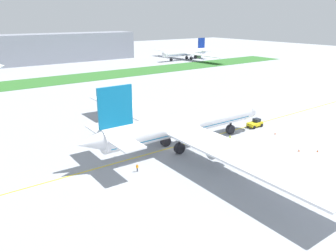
{
  "coord_description": "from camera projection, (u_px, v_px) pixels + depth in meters",
  "views": [
    {
      "loc": [
        -41.12,
        -54.72,
        28.3
      ],
      "look_at": [
        3.05,
        5.5,
        3.47
      ],
      "focal_mm": 35.27,
      "sensor_mm": 36.0,
      "label": 1
    }
  ],
  "objects": [
    {
      "name": "apron_taxi_line",
      "position": [
        169.0,
        148.0,
        74.57
      ],
      "size": [
        280.0,
        0.36,
        0.01
      ],
      "primitive_type": "cube",
      "color": "yellow",
      "rests_on": "ground"
    },
    {
      "name": "traffic_cone_near_nose",
      "position": [
        275.0,
        133.0,
        83.35
      ],
      "size": [
        0.36,
        0.36,
        0.58
      ],
      "color": "#F2590C",
      "rests_on": "ground"
    },
    {
      "name": "traffic_cone_port_wing",
      "position": [
        299.0,
        150.0,
        72.78
      ],
      "size": [
        0.36,
        0.36,
        0.58
      ],
      "color": "#F2590C",
      "rests_on": "ground"
    },
    {
      "name": "parked_airliner_far_centre",
      "position": [
        187.0,
        53.0,
        225.97
      ],
      "size": [
        42.37,
        67.06,
        14.14
      ],
      "color": "white",
      "rests_on": "ground"
    },
    {
      "name": "traffic_cone_starboard_wing",
      "position": [
        318.0,
        151.0,
        72.48
      ],
      "size": [
        0.36,
        0.36,
        0.58
      ],
      "color": "#F2590C",
      "rests_on": "ground"
    },
    {
      "name": "ground_plane",
      "position": [
        172.0,
        149.0,
        73.87
      ],
      "size": [
        600.0,
        600.0,
        0.0
      ],
      "primitive_type": "plane",
      "color": "#9399A0",
      "rests_on": "ground"
    },
    {
      "name": "terminal_building",
      "position": [
        51.0,
        48.0,
        211.73
      ],
      "size": [
        111.16,
        20.0,
        18.0
      ],
      "primitive_type": "cube",
      "color": "gray",
      "rests_on": "ground"
    },
    {
      "name": "ground_crew_wingwalker_port",
      "position": [
        230.0,
        138.0,
        78.37
      ],
      "size": [
        0.41,
        0.5,
        1.58
      ],
      "color": "black",
      "rests_on": "ground"
    },
    {
      "name": "ground_crew_marshaller_front",
      "position": [
        267.0,
        169.0,
        62.39
      ],
      "size": [
        0.55,
        0.28,
        1.58
      ],
      "color": "black",
      "rests_on": "ground"
    },
    {
      "name": "ground_crew_wingwalker_starboard",
      "position": [
        137.0,
        167.0,
        63.05
      ],
      "size": [
        0.55,
        0.28,
        1.58
      ],
      "color": "black",
      "rests_on": "ground"
    },
    {
      "name": "grass_median_strip",
      "position": [
        41.0,
        82.0,
        149.84
      ],
      "size": [
        320.0,
        24.0,
        0.1
      ],
      "primitive_type": "cube",
      "color": "#2D6628",
      "rests_on": "ground"
    },
    {
      "name": "pushback_tug",
      "position": [
        255.0,
        123.0,
        88.71
      ],
      "size": [
        6.13,
        2.58,
        2.24
      ],
      "color": "yellow",
      "rests_on": "ground"
    },
    {
      "name": "airliner_foreground",
      "position": [
        181.0,
        125.0,
        73.43
      ],
      "size": [
        48.35,
        76.42,
        16.01
      ],
      "color": "white",
      "rests_on": "ground"
    }
  ]
}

